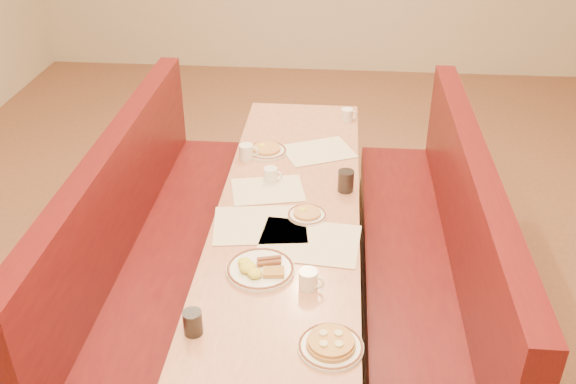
# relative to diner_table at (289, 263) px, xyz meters

# --- Properties ---
(ground) EXTENTS (8.00, 8.00, 0.00)m
(ground) POSITION_rel_diner_table_xyz_m (0.00, 0.00, -0.37)
(ground) COLOR #9E6647
(ground) RESTS_ON ground
(diner_table) EXTENTS (0.70, 2.50, 0.75)m
(diner_table) POSITION_rel_diner_table_xyz_m (0.00, 0.00, 0.00)
(diner_table) COLOR black
(diner_table) RESTS_ON ground
(booth_left) EXTENTS (0.55, 2.50, 1.05)m
(booth_left) POSITION_rel_diner_table_xyz_m (-0.73, 0.00, -0.01)
(booth_left) COLOR #4C3326
(booth_left) RESTS_ON ground
(booth_right) EXTENTS (0.55, 2.50, 1.05)m
(booth_right) POSITION_rel_diner_table_xyz_m (0.73, 0.00, -0.01)
(booth_right) COLOR #4C3326
(booth_right) RESTS_ON ground
(placemat_near_left) EXTENTS (0.47, 0.38, 0.00)m
(placemat_near_left) POSITION_rel_diner_table_xyz_m (-0.12, -0.21, 0.38)
(placemat_near_left) COLOR beige
(placemat_near_left) RESTS_ON diner_table
(placemat_near_right) EXTENTS (0.48, 0.38, 0.00)m
(placemat_near_right) POSITION_rel_diner_table_xyz_m (0.12, -0.33, 0.38)
(placemat_near_right) COLOR beige
(placemat_near_right) RESTS_ON diner_table
(placemat_far_left) EXTENTS (0.41, 0.35, 0.00)m
(placemat_far_left) POSITION_rel_diner_table_xyz_m (-0.12, 0.11, 0.38)
(placemat_far_left) COLOR beige
(placemat_far_left) RESTS_ON diner_table
(placemat_far_right) EXTENTS (0.46, 0.42, 0.00)m
(placemat_far_right) POSITION_rel_diner_table_xyz_m (0.12, 0.57, 0.38)
(placemat_far_right) COLOR beige
(placemat_far_right) RESTS_ON diner_table
(pancake_plate) EXTENTS (0.24, 0.24, 0.05)m
(pancake_plate) POSITION_rel_diner_table_xyz_m (0.24, -1.00, 0.39)
(pancake_plate) COLOR white
(pancake_plate) RESTS_ON diner_table
(eggs_plate) EXTENTS (0.29, 0.29, 0.06)m
(eggs_plate) POSITION_rel_diner_table_xyz_m (-0.08, -0.57, 0.39)
(eggs_plate) COLOR white
(eggs_plate) RESTS_ON diner_table
(extra_plate_mid) EXTENTS (0.19, 0.19, 0.04)m
(extra_plate_mid) POSITION_rel_diner_table_xyz_m (0.10, -0.12, 0.39)
(extra_plate_mid) COLOR white
(extra_plate_mid) RESTS_ON diner_table
(extra_plate_far) EXTENTS (0.23, 0.23, 0.05)m
(extra_plate_far) POSITION_rel_diner_table_xyz_m (-0.18, 0.53, 0.39)
(extra_plate_far) COLOR white
(extra_plate_far) RESTS_ON diner_table
(coffee_mug_a) EXTENTS (0.11, 0.08, 0.08)m
(coffee_mug_a) POSITION_rel_diner_table_xyz_m (0.14, -0.66, 0.42)
(coffee_mug_a) COLOR white
(coffee_mug_a) RESTS_ON diner_table
(coffee_mug_b) EXTENTS (0.10, 0.07, 0.08)m
(coffee_mug_b) POSITION_rel_diner_table_xyz_m (-0.11, 0.21, 0.42)
(coffee_mug_b) COLOR white
(coffee_mug_b) RESTS_ON diner_table
(coffee_mug_c) EXTENTS (0.11, 0.07, 0.08)m
(coffee_mug_c) POSITION_rel_diner_table_xyz_m (0.28, 1.01, 0.42)
(coffee_mug_c) COLOR white
(coffee_mug_c) RESTS_ON diner_table
(coffee_mug_d) EXTENTS (0.11, 0.08, 0.09)m
(coffee_mug_d) POSITION_rel_diner_table_xyz_m (-0.28, 0.45, 0.42)
(coffee_mug_d) COLOR white
(coffee_mug_d) RESTS_ON diner_table
(soda_tumbler_near) EXTENTS (0.07, 0.07, 0.10)m
(soda_tumbler_near) POSITION_rel_diner_table_xyz_m (-0.28, -0.96, 0.43)
(soda_tumbler_near) COLOR black
(soda_tumbler_near) RESTS_ON diner_table
(soda_tumbler_mid) EXTENTS (0.08, 0.08, 0.11)m
(soda_tumbler_mid) POSITION_rel_diner_table_xyz_m (0.28, 0.15, 0.43)
(soda_tumbler_mid) COLOR black
(soda_tumbler_mid) RESTS_ON diner_table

